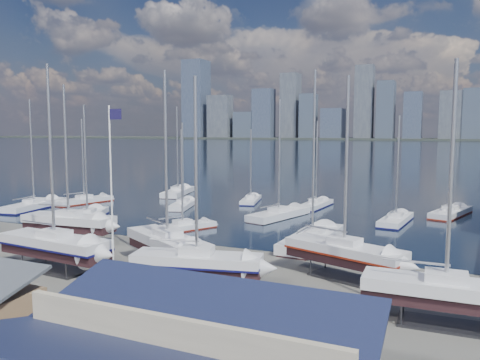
% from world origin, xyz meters
% --- Properties ---
extents(ground, '(1400.00, 1400.00, 0.00)m').
position_xyz_m(ground, '(0.00, -10.00, 0.00)').
color(ground, '#605E59').
rests_on(ground, ground).
extents(water, '(1400.00, 600.00, 0.40)m').
position_xyz_m(water, '(0.00, 300.00, -0.15)').
color(water, '#1B263F').
rests_on(water, ground).
extents(far_shore, '(1400.00, 80.00, 2.20)m').
position_xyz_m(far_shore, '(0.00, 560.00, 1.10)').
color(far_shore, '#2D332D').
rests_on(far_shore, ground).
extents(skyline, '(639.14, 43.80, 107.69)m').
position_xyz_m(skyline, '(-7.83, 553.76, 39.09)').
color(skyline, '#475166').
rests_on(skyline, far_shore).
extents(sailboat_cradle_2, '(9.61, 3.47, 15.41)m').
position_xyz_m(sailboat_cradle_2, '(-9.39, -4.62, 2.05)').
color(sailboat_cradle_2, '#2D2D33').
rests_on(sailboat_cradle_2, ground).
extents(sailboat_cradle_3, '(10.10, 3.52, 16.02)m').
position_xyz_m(sailboat_cradle_3, '(-3.37, -12.35, 2.07)').
color(sailboat_cradle_3, '#2D2D33').
rests_on(sailboat_cradle_3, ground).
extents(sailboat_cradle_4, '(9.62, 6.99, 15.60)m').
position_xyz_m(sailboat_cradle_4, '(4.44, -8.33, 2.06)').
color(sailboat_cradle_4, '#2D2D33').
rests_on(sailboat_cradle_4, ground).
extents(sailboat_cradle_5, '(9.28, 4.43, 14.57)m').
position_xyz_m(sailboat_cradle_5, '(9.14, -11.95, 2.00)').
color(sailboat_cradle_5, '#2D2D33').
rests_on(sailboat_cradle_5, ground).
extents(sailboat_cradle_6, '(9.52, 5.46, 14.94)m').
position_xyz_m(sailboat_cradle_6, '(17.80, -5.14, 2.02)').
color(sailboat_cradle_6, '#2D2D33').
rests_on(sailboat_cradle_6, ground).
extents(sailboat_cradle_7, '(9.08, 2.74, 14.82)m').
position_xyz_m(sailboat_cradle_7, '(24.73, -11.37, 2.02)').
color(sailboat_cradle_7, '#2D2D33').
rests_on(sailboat_cradle_7, ground).
extents(sailboat_moored_0, '(4.62, 11.08, 16.06)m').
position_xyz_m(sailboat_moored_0, '(-28.57, 8.54, 0.31)').
color(sailboat_moored_0, black).
rests_on(sailboat_moored_0, water).
extents(sailboat_moored_1, '(4.72, 9.26, 13.33)m').
position_xyz_m(sailboat_moored_1, '(-25.67, 15.33, 0.31)').
color(sailboat_moored_1, black).
rests_on(sailboat_moored_1, water).
extents(sailboat_moored_2, '(5.36, 10.84, 15.77)m').
position_xyz_m(sailboat_moored_2, '(-17.62, 29.18, 0.32)').
color(sailboat_moored_2, black).
rests_on(sailboat_moored_2, water).
extents(sailboat_moored_3, '(6.68, 10.12, 14.76)m').
position_xyz_m(sailboat_moored_3, '(-15.87, 5.12, 0.31)').
color(sailboat_moored_3, black).
rests_on(sailboat_moored_3, water).
extents(sailboat_moored_4, '(4.58, 8.74, 12.71)m').
position_xyz_m(sailboat_moored_4, '(-9.99, 18.21, 0.32)').
color(sailboat_moored_4, black).
rests_on(sailboat_moored_4, water).
extents(sailboat_moored_5, '(3.95, 8.17, 11.77)m').
position_xyz_m(sailboat_moored_5, '(-2.93, 26.55, 0.31)').
color(sailboat_moored_5, black).
rests_on(sailboat_moored_5, water).
extents(sailboat_moored_6, '(5.62, 7.90, 11.66)m').
position_xyz_m(sailboat_moored_6, '(-1.97, 4.65, 0.31)').
color(sailboat_moored_6, black).
rests_on(sailboat_moored_6, water).
extents(sailboat_moored_7, '(5.56, 10.69, 15.54)m').
position_xyz_m(sailboat_moored_7, '(5.36, 15.87, 0.32)').
color(sailboat_moored_7, black).
rests_on(sailboat_moored_7, water).
extents(sailboat_moored_8, '(3.24, 8.85, 12.94)m').
position_xyz_m(sailboat_moored_8, '(7.51, 25.80, 0.31)').
color(sailboat_moored_8, black).
rests_on(sailboat_moored_8, water).
extents(sailboat_moored_9, '(3.88, 11.73, 17.47)m').
position_xyz_m(sailboat_moored_9, '(12.85, 4.27, 0.32)').
color(sailboat_moored_9, black).
rests_on(sailboat_moored_9, water).
extents(sailboat_moored_10, '(3.51, 9.15, 13.34)m').
position_xyz_m(sailboat_moored_10, '(19.18, 18.43, 0.31)').
color(sailboat_moored_10, black).
rests_on(sailboat_moored_10, water).
extents(sailboat_moored_11, '(5.44, 9.97, 14.36)m').
position_xyz_m(sailboat_moored_11, '(25.18, 26.33, 0.31)').
color(sailboat_moored_11, black).
rests_on(sailboat_moored_11, water).
extents(car_b, '(4.72, 1.71, 1.55)m').
position_xyz_m(car_b, '(-0.68, -18.90, 0.77)').
color(car_b, gray).
rests_on(car_b, ground).
extents(car_d, '(2.73, 5.47, 1.52)m').
position_xyz_m(car_d, '(7.10, -20.48, 0.76)').
color(car_d, gray).
rests_on(car_d, ground).
extents(flagpole, '(1.13, 0.12, 12.81)m').
position_xyz_m(flagpole, '(2.27, -12.14, 7.43)').
color(flagpole, white).
rests_on(flagpole, ground).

